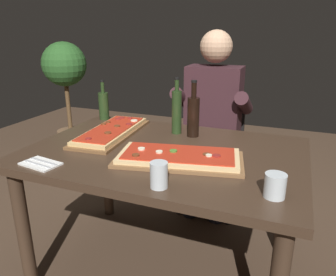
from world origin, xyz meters
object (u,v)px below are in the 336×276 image
Objects in this scene: pizza_rectangular_front at (179,157)px; tumbler_near_camera at (275,187)px; potted_plant_corner at (66,83)px; vinegar_bottle_green at (104,105)px; diner_chair at (214,145)px; pizza_rectangular_left at (112,131)px; seated_diner at (212,117)px; tumbler_far_side at (159,176)px; wine_bottle_dark at (177,111)px; oil_bottle_amber at (193,115)px; dining_table at (165,167)px.

tumbler_near_camera is (0.45, -0.19, 0.02)m from pizza_rectangular_front.
potted_plant_corner reaches higher than tumbler_near_camera.
diner_chair is (0.68, 0.45, -0.35)m from vinegar_bottle_green.
pizza_rectangular_left is at bearing -43.12° from potted_plant_corner.
pizza_rectangular_front is 0.85m from seated_diner.
seated_diner is at bearing 93.77° from tumbler_far_side.
tumbler_near_camera is 0.88× the size of tumbler_far_side.
potted_plant_corner reaches higher than pizza_rectangular_left.
pizza_rectangular_front is 0.90m from vinegar_bottle_green.
potted_plant_corner is at bearing 139.16° from vinegar_bottle_green.
wine_bottle_dark reaches higher than pizza_rectangular_left.
tumbler_near_camera is at bearing -35.83° from potted_plant_corner.
potted_plant_corner is at bearing 149.46° from oil_bottle_amber.
seated_diner reaches higher than tumbler_far_side.
potted_plant_corner is (-1.67, 0.98, -0.06)m from oil_bottle_amber.
dining_table is at bearing -82.03° from wine_bottle_dark.
vinegar_bottle_green is at bearing 144.70° from pizza_rectangular_front.
oil_bottle_amber is 0.67m from tumbler_far_side.
oil_bottle_amber is 0.69m from diner_chair.
wine_bottle_dark is (-0.16, 0.40, 0.12)m from pizza_rectangular_front.
tumbler_near_camera is 0.07× the size of seated_diner.
wine_bottle_dark is 0.38× the size of diner_chair.
vinegar_bottle_green is (-0.68, 0.13, -0.03)m from oil_bottle_amber.
vinegar_bottle_green is at bearing -146.37° from diner_chair.
seated_diner reaches higher than wine_bottle_dark.
pizza_rectangular_left is (-0.39, 0.12, 0.12)m from dining_table.
vinegar_bottle_green is 0.31× the size of diner_chair.
wine_bottle_dark is 0.86m from tumbler_near_camera.
seated_diner is (-0.07, 1.13, -0.04)m from tumbler_far_side.
diner_chair is at bearing 93.41° from tumbler_far_side.
vinegar_bottle_green is at bearing 169.08° from oil_bottle_amber.
diner_chair is at bearing 113.47° from tumbler_near_camera.
diner_chair is at bearing 79.68° from wine_bottle_dark.
oil_bottle_amber is at bearing 18.60° from pizza_rectangular_left.
dining_table is at bearing -17.59° from pizza_rectangular_left.
wine_bottle_dark reaches higher than tumbler_near_camera.
potted_plant_corner is (-1.21, 1.14, 0.05)m from pizza_rectangular_left.
tumbler_far_side is (0.07, -0.67, -0.08)m from oil_bottle_amber.
tumbler_far_side reaches higher than tumbler_near_camera.
oil_bottle_amber is at bearing 130.68° from tumbler_near_camera.
tumbler_near_camera reaches higher than pizza_rectangular_left.
pizza_rectangular_left is 0.73m from tumbler_far_side.
oil_bottle_amber is at bearing -9.12° from wine_bottle_dark.
dining_table is 15.18× the size of tumbler_near_camera.
diner_chair is at bearing 58.56° from pizza_rectangular_left.
tumbler_near_camera reaches higher than dining_table.
pizza_rectangular_left is 0.47× the size of seated_diner.
wine_bottle_dark is at bearing 26.18° from pizza_rectangular_left.
pizza_rectangular_left is at bearing -153.82° from wine_bottle_dark.
tumbler_near_camera is at bearing -23.30° from pizza_rectangular_front.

